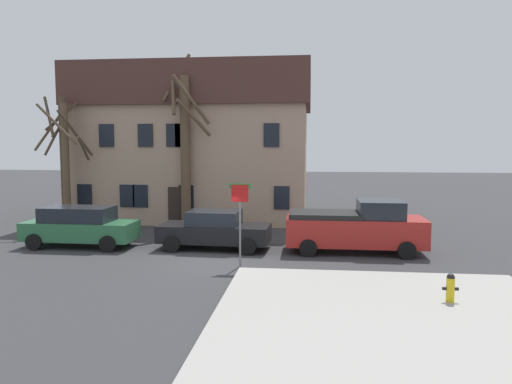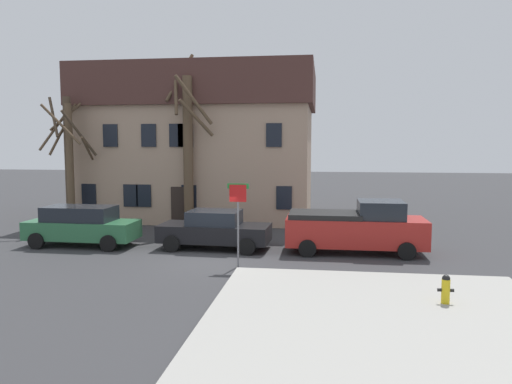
{
  "view_description": "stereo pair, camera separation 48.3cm",
  "coord_description": "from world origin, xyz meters",
  "px_view_note": "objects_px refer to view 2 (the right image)",
  "views": [
    {
      "loc": [
        3.75,
        -17.49,
        4.34
      ],
      "look_at": [
        1.54,
        2.23,
        2.39
      ],
      "focal_mm": 34.19,
      "sensor_mm": 36.0,
      "label": 1
    },
    {
      "loc": [
        4.23,
        -17.43,
        4.34
      ],
      "look_at": [
        1.54,
        2.23,
        2.39
      ],
      "focal_mm": 34.19,
      "sensor_mm": 36.0,
      "label": 2
    }
  ],
  "objects_px": {
    "tree_bare_mid": "(69,159)",
    "bicycle_leaning": "(121,225)",
    "pickup_truck_red": "(356,227)",
    "car_green_wagon": "(82,225)",
    "building_main": "(203,142)",
    "car_black_sedan": "(215,230)",
    "tree_bare_far": "(188,145)",
    "fire_hydrant": "(446,289)",
    "tree_bare_near": "(69,157)",
    "street_sign_pole": "(238,209)"
  },
  "relations": [
    {
      "from": "tree_bare_mid",
      "to": "bicycle_leaning",
      "type": "xyz_separation_m",
      "value": [
        3.14,
        -1.06,
        -3.22
      ]
    },
    {
      "from": "pickup_truck_red",
      "to": "car_green_wagon",
      "type": "bearing_deg",
      "value": -178.71
    },
    {
      "from": "building_main",
      "to": "car_black_sedan",
      "type": "xyz_separation_m",
      "value": [
        2.78,
        -9.35,
        -3.63
      ]
    },
    {
      "from": "tree_bare_mid",
      "to": "car_black_sedan",
      "type": "relative_size",
      "value": 1.42
    },
    {
      "from": "car_black_sedan",
      "to": "tree_bare_far",
      "type": "bearing_deg",
      "value": 116.91
    },
    {
      "from": "tree_bare_far",
      "to": "car_black_sedan",
      "type": "bearing_deg",
      "value": -63.09
    },
    {
      "from": "tree_bare_mid",
      "to": "bicycle_leaning",
      "type": "bearing_deg",
      "value": -18.66
    },
    {
      "from": "building_main",
      "to": "tree_bare_mid",
      "type": "bearing_deg",
      "value": -137.19
    },
    {
      "from": "building_main",
      "to": "car_green_wagon",
      "type": "relative_size",
      "value": 2.84
    },
    {
      "from": "car_green_wagon",
      "to": "tree_bare_far",
      "type": "bearing_deg",
      "value": 57.04
    },
    {
      "from": "building_main",
      "to": "car_green_wagon",
      "type": "xyz_separation_m",
      "value": [
        -2.98,
        -9.56,
        -3.55
      ]
    },
    {
      "from": "car_black_sedan",
      "to": "pickup_truck_red",
      "type": "bearing_deg",
      "value": 0.5
    },
    {
      "from": "tree_bare_mid",
      "to": "fire_hydrant",
      "type": "xyz_separation_m",
      "value": [
        16.23,
        -10.38,
        -3.07
      ]
    },
    {
      "from": "fire_hydrant",
      "to": "tree_bare_mid",
      "type": "bearing_deg",
      "value": 147.4
    },
    {
      "from": "car_black_sedan",
      "to": "building_main",
      "type": "bearing_deg",
      "value": 106.56
    },
    {
      "from": "tree_bare_near",
      "to": "building_main",
      "type": "bearing_deg",
      "value": 39.49
    },
    {
      "from": "tree_bare_mid",
      "to": "fire_hydrant",
      "type": "distance_m",
      "value": 19.51
    },
    {
      "from": "tree_bare_mid",
      "to": "fire_hydrant",
      "type": "height_order",
      "value": "tree_bare_mid"
    },
    {
      "from": "tree_bare_mid",
      "to": "pickup_truck_red",
      "type": "relative_size",
      "value": 1.21
    },
    {
      "from": "building_main",
      "to": "pickup_truck_red",
      "type": "relative_size",
      "value": 2.44
    },
    {
      "from": "tree_bare_mid",
      "to": "car_black_sedan",
      "type": "distance_m",
      "value": 9.83
    },
    {
      "from": "pickup_truck_red",
      "to": "street_sign_pole",
      "type": "xyz_separation_m",
      "value": [
        -4.3,
        -2.89,
        1.05
      ]
    },
    {
      "from": "tree_bare_mid",
      "to": "car_black_sedan",
      "type": "bearing_deg",
      "value": -25.21
    },
    {
      "from": "tree_bare_far",
      "to": "pickup_truck_red",
      "type": "bearing_deg",
      "value": -30.26
    },
    {
      "from": "car_black_sedan",
      "to": "bicycle_leaning",
      "type": "relative_size",
      "value": 2.69
    },
    {
      "from": "building_main",
      "to": "tree_bare_near",
      "type": "height_order",
      "value": "building_main"
    },
    {
      "from": "tree_bare_far",
      "to": "bicycle_leaning",
      "type": "bearing_deg",
      "value": -146.89
    },
    {
      "from": "tree_bare_far",
      "to": "fire_hydrant",
      "type": "relative_size",
      "value": 11.7
    },
    {
      "from": "car_black_sedan",
      "to": "street_sign_pole",
      "type": "distance_m",
      "value": 3.44
    },
    {
      "from": "tree_bare_far",
      "to": "tree_bare_near",
      "type": "bearing_deg",
      "value": -175.94
    },
    {
      "from": "tree_bare_far",
      "to": "street_sign_pole",
      "type": "xyz_separation_m",
      "value": [
        3.95,
        -7.7,
        -2.24
      ]
    },
    {
      "from": "car_green_wagon",
      "to": "tree_bare_mid",
      "type": "bearing_deg",
      "value": 123.32
    },
    {
      "from": "building_main",
      "to": "bicycle_leaning",
      "type": "bearing_deg",
      "value": -112.21
    },
    {
      "from": "tree_bare_near",
      "to": "pickup_truck_red",
      "type": "distance_m",
      "value": 15.41
    },
    {
      "from": "street_sign_pole",
      "to": "car_green_wagon",
      "type": "bearing_deg",
      "value": 160.06
    },
    {
      "from": "tree_bare_near",
      "to": "street_sign_pole",
      "type": "distance_m",
      "value": 12.65
    },
    {
      "from": "tree_bare_far",
      "to": "car_green_wagon",
      "type": "xyz_separation_m",
      "value": [
        -3.29,
        -5.07,
        -3.41
      ]
    },
    {
      "from": "building_main",
      "to": "bicycle_leaning",
      "type": "height_order",
      "value": "building_main"
    },
    {
      "from": "pickup_truck_red",
      "to": "fire_hydrant",
      "type": "xyz_separation_m",
      "value": [
        1.92,
        -6.41,
        -0.5
      ]
    },
    {
      "from": "pickup_truck_red",
      "to": "fire_hydrant",
      "type": "distance_m",
      "value": 6.71
    },
    {
      "from": "car_green_wagon",
      "to": "pickup_truck_red",
      "type": "xyz_separation_m",
      "value": [
        11.54,
        0.26,
        0.13
      ]
    },
    {
      "from": "tree_bare_mid",
      "to": "tree_bare_near",
      "type": "bearing_deg",
      "value": 120.27
    },
    {
      "from": "tree_bare_near",
      "to": "car_green_wagon",
      "type": "height_order",
      "value": "tree_bare_near"
    },
    {
      "from": "tree_bare_far",
      "to": "car_black_sedan",
      "type": "relative_size",
      "value": 1.96
    },
    {
      "from": "tree_bare_far",
      "to": "bicycle_leaning",
      "type": "relative_size",
      "value": 5.25
    },
    {
      "from": "tree_bare_near",
      "to": "car_black_sedan",
      "type": "distance_m",
      "value": 10.22
    },
    {
      "from": "tree_bare_mid",
      "to": "pickup_truck_red",
      "type": "height_order",
      "value": "tree_bare_mid"
    },
    {
      "from": "tree_bare_near",
      "to": "bicycle_leaning",
      "type": "relative_size",
      "value": 3.93
    },
    {
      "from": "car_green_wagon",
      "to": "building_main",
      "type": "bearing_deg",
      "value": 72.71
    },
    {
      "from": "tree_bare_near",
      "to": "tree_bare_far",
      "type": "relative_size",
      "value": 0.75
    }
  ]
}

